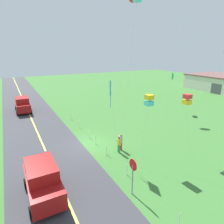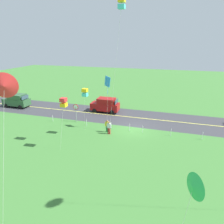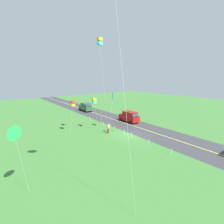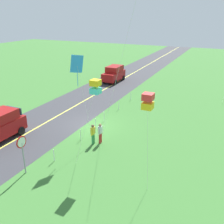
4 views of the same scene
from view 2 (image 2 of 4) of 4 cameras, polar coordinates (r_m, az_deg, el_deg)
name	(u,v)px [view 2 (image 2 of 4)]	position (r m, az deg, el deg)	size (l,w,h in m)	color
ground_plane	(133,129)	(25.48, 6.23, -4.95)	(120.00, 120.00, 0.10)	#3D7533
asphalt_road	(138,118)	(29.11, 7.67, -1.68)	(120.00, 7.00, 0.00)	#38383D
road_centre_stripe	(138,118)	(29.11, 7.67, -1.68)	(120.00, 0.16, 0.00)	#E5E04C
car_suv_foreground	(105,105)	(31.01, -1.91, 2.09)	(4.40, 2.12, 2.24)	maroon
car_parked_east_far	(17,100)	(37.13, -25.94, 3.06)	(4.40, 2.12, 2.24)	#2D5633
stop_sign	(76,109)	(27.30, -10.46, 0.72)	(0.76, 0.08, 2.56)	gray
person_adult_near	(107,126)	(24.07, -1.41, -3.98)	(0.58, 0.22, 1.60)	#338C4C
person_adult_companion	(109,127)	(23.60, -0.85, -4.48)	(0.58, 0.22, 1.60)	red
kite_red_low	(107,82)	(23.48, -1.32, 8.58)	(0.93, 1.29, 6.76)	silver
kite_blue_mid	(122,4)	(18.64, 2.78, 28.82)	(2.28, 2.99, 13.98)	silver
kite_yellow_high	(4,87)	(9.31, -28.84, 6.47)	(1.97, 1.09, 9.37)	silver
kite_green_far	(194,187)	(8.72, 22.59, -19.43)	(0.71, 1.08, 5.80)	silver
kite_cyan_top	(64,102)	(19.41, -13.88, 2.71)	(0.90, 0.73, 5.49)	silver
kite_purple_back	(85,92)	(22.06, -7.87, 5.63)	(1.14, 1.47, 5.68)	silver
fence_post_0	(203,136)	(24.71, 24.78, -6.32)	(0.05, 0.05, 0.90)	silver
fence_post_1	(171,132)	(24.36, 16.74, -5.64)	(0.05, 0.05, 0.90)	silver
fence_post_2	(143,129)	(24.48, 8.90, -4.86)	(0.05, 0.05, 0.90)	silver
fence_post_3	(130,127)	(24.71, 5.12, -4.45)	(0.05, 0.05, 0.90)	silver
fence_post_4	(111,125)	(25.25, -0.33, -3.83)	(0.05, 0.05, 0.90)	silver
fence_post_5	(87,122)	(26.34, -7.40, -2.97)	(0.05, 0.05, 0.90)	silver
fence_post_6	(53,118)	(28.69, -16.82, -1.75)	(0.05, 0.05, 0.90)	silver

